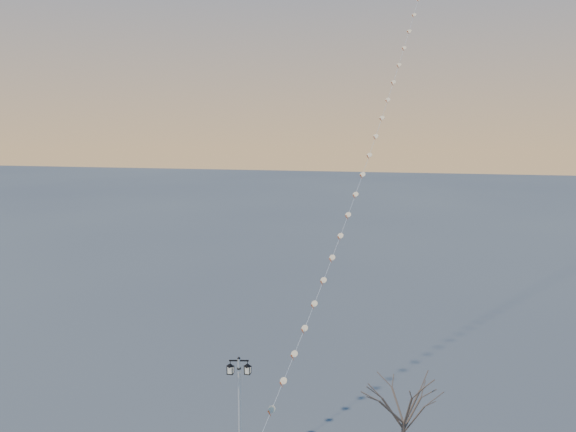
# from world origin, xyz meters

# --- Properties ---
(street_lamp) EXTENTS (1.19, 0.56, 4.75)m
(street_lamp) POSITION_xyz_m (-0.25, 0.24, 2.63)
(street_lamp) COLOR black
(street_lamp) RESTS_ON ground
(bare_tree) EXTENTS (2.70, 2.70, 4.47)m
(bare_tree) POSITION_xyz_m (7.20, 0.19, 3.11)
(bare_tree) COLOR brown
(bare_tree) RESTS_ON ground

